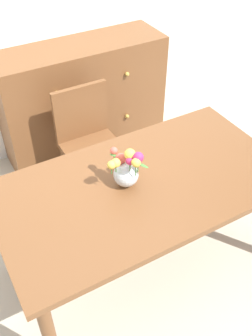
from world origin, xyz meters
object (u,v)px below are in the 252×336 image
at_px(chair_far, 89,138).
at_px(flower_vase, 126,169).
at_px(dresser, 83,101).
at_px(dining_table, 143,193).

bearing_deg(chair_far, flower_vase, 82.04).
distance_m(dresser, flower_vase, 1.37).
distance_m(chair_far, dresser, 0.57).
bearing_deg(dresser, chair_far, -110.63).
relative_size(dresser, flower_vase, 5.46).
relative_size(chair_far, flower_vase, 3.50).
bearing_deg(dresser, dining_table, -99.27).
relative_size(dining_table, flower_vase, 6.63).
distance_m(dining_table, dresser, 1.35).
xyz_separation_m(chair_far, flower_vase, (-0.11, -0.76, 0.32)).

